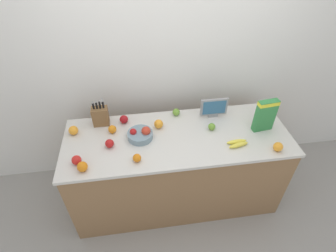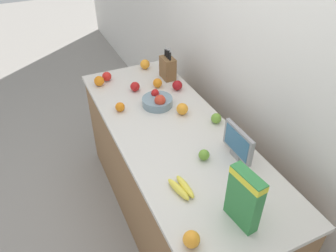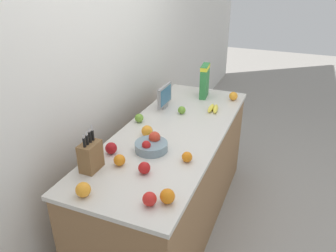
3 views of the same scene
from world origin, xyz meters
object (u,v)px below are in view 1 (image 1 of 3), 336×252
(fruit_bowl, at_px, (141,134))
(orange_front_left, at_px, (112,129))
(orange_front_right, at_px, (278,147))
(orange_mid_right, at_px, (159,124))
(small_monitor, at_px, (214,107))
(orange_near_bowl, at_px, (137,158))
(apple_near_bananas, at_px, (76,160))
(orange_back_center, at_px, (73,130))
(apple_middle, at_px, (176,112))
(apple_leftmost, at_px, (124,119))
(banana_bunch, at_px, (238,143))
(apple_rightmost, at_px, (110,144))
(knife_block, at_px, (100,116))
(apple_by_knife_block, at_px, (212,127))
(cereal_box, at_px, (265,114))
(orange_mid_left, at_px, (82,167))

(fruit_bowl, bearing_deg, orange_front_left, 156.77)
(orange_front_right, relative_size, orange_mid_right, 0.95)
(orange_front_right, bearing_deg, small_monitor, 128.22)
(orange_front_left, height_order, orange_near_bowl, orange_front_left)
(apple_near_bananas, height_order, orange_front_left, apple_near_bananas)
(orange_back_center, bearing_deg, orange_front_right, -14.85)
(fruit_bowl, bearing_deg, apple_middle, 37.35)
(small_monitor, bearing_deg, apple_middle, 167.77)
(fruit_bowl, xyz_separation_m, apple_near_bananas, (-0.53, -0.24, 0.00))
(orange_near_bowl, bearing_deg, apple_leftmost, 100.77)
(banana_bunch, relative_size, apple_rightmost, 2.45)
(knife_block, distance_m, apple_near_bananas, 0.52)
(orange_mid_right, bearing_deg, knife_block, 166.19)
(apple_by_knife_block, xyz_separation_m, apple_middle, (-0.29, 0.27, 0.00))
(cereal_box, bearing_deg, orange_back_center, 167.52)
(fruit_bowl, height_order, apple_near_bananas, fruit_bowl)
(knife_block, distance_m, apple_rightmost, 0.34)
(apple_leftmost, bearing_deg, apple_by_knife_block, -15.00)
(small_monitor, relative_size, orange_back_center, 3.10)
(orange_near_bowl, bearing_deg, banana_bunch, 4.02)
(knife_block, height_order, apple_near_bananas, knife_block)
(apple_middle, bearing_deg, orange_back_center, -171.50)
(apple_middle, height_order, orange_front_right, orange_front_right)
(knife_block, height_order, orange_front_right, knife_block)
(orange_back_center, bearing_deg, apple_rightmost, -33.27)
(fruit_bowl, relative_size, apple_rightmost, 2.99)
(small_monitor, xyz_separation_m, apple_middle, (-0.36, 0.08, -0.08))
(knife_block, xyz_separation_m, apple_leftmost, (0.21, -0.01, -0.06))
(orange_front_left, relative_size, orange_mid_right, 0.89)
(fruit_bowl, xyz_separation_m, orange_front_right, (1.15, -0.33, 0.00))
(cereal_box, relative_size, apple_leftmost, 3.93)
(orange_near_bowl, bearing_deg, apple_rightmost, 138.49)
(cereal_box, distance_m, apple_rightmost, 1.41)
(orange_mid_left, xyz_separation_m, orange_near_bowl, (0.43, 0.04, -0.01))
(banana_bunch, bearing_deg, orange_front_left, 163.32)
(orange_front_right, bearing_deg, apple_rightmost, 170.11)
(orange_front_left, distance_m, orange_front_right, 1.47)
(apple_leftmost, distance_m, orange_mid_left, 0.65)
(fruit_bowl, distance_m, banana_bunch, 0.86)
(apple_by_knife_block, bearing_deg, orange_mid_right, 168.52)
(orange_back_center, bearing_deg, orange_mid_right, -1.48)
(orange_back_center, bearing_deg, apple_middle, 8.50)
(small_monitor, distance_m, orange_mid_right, 0.57)
(apple_near_bananas, bearing_deg, banana_bunch, 0.81)
(cereal_box, relative_size, orange_mid_left, 3.81)
(banana_bunch, bearing_deg, orange_mid_left, -175.63)
(apple_by_knife_block, bearing_deg, orange_near_bowl, -157.32)
(orange_front_left, bearing_deg, apple_near_bananas, -129.03)
(cereal_box, relative_size, apple_rightmost, 4.16)
(banana_bunch, relative_size, orange_back_center, 2.19)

